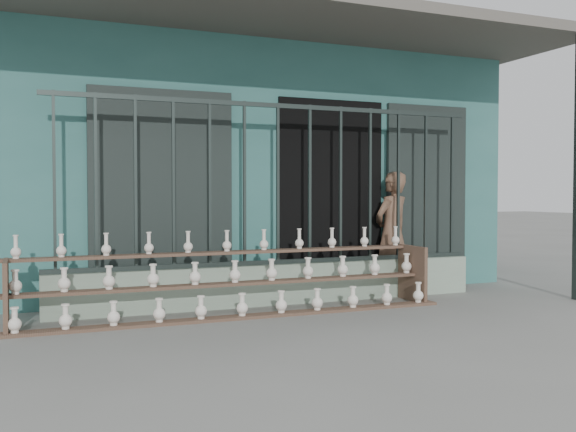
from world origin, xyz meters
name	(u,v)px	position (x,y,z in m)	size (l,w,h in m)	color
ground	(329,326)	(0.00, 0.00, 0.00)	(60.00, 60.00, 0.00)	slate
workshop_building	(209,169)	(0.00, 4.23, 1.62)	(7.40, 6.60, 3.21)	#336B66
parapet_wall	(278,284)	(0.00, 1.30, 0.23)	(5.00, 0.20, 0.45)	#8FA78F
security_fence	(278,184)	(0.00, 1.30, 1.35)	(5.00, 0.04, 1.80)	#283330
shelf_rack	(235,280)	(-0.64, 0.89, 0.36)	(4.50, 0.68, 0.85)	brown
elderly_woman	(392,232)	(1.65, 1.57, 0.76)	(0.55, 0.36, 1.52)	brown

